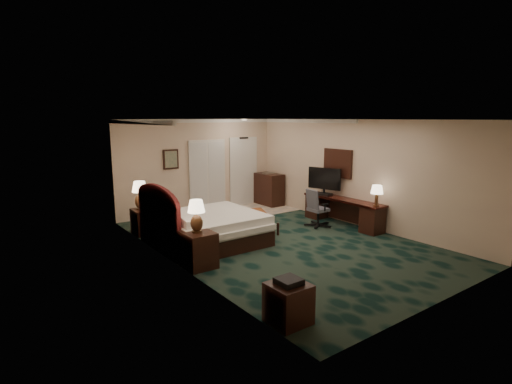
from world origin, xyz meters
TOP-DOWN VIEW (x-y plane):
  - floor at (0.00, 0.00)m, footprint 5.00×7.50m
  - ceiling at (0.00, 0.00)m, footprint 5.00×7.50m
  - wall_back at (0.00, 3.75)m, footprint 5.00×0.00m
  - wall_front at (0.00, -3.75)m, footprint 5.00×0.00m
  - wall_left at (-2.50, 0.00)m, footprint 0.00×7.50m
  - wall_right at (2.50, 0.00)m, footprint 0.00×7.50m
  - crown_molding at (0.00, 0.00)m, footprint 5.00×7.50m
  - tile_patch at (0.90, 2.90)m, footprint 3.20×1.70m
  - headboard at (-2.44, 1.00)m, footprint 0.12×2.00m
  - entry_door at (1.55, 3.72)m, footprint 1.02×0.06m
  - closet_doors at (0.25, 3.71)m, footprint 1.20×0.06m
  - wall_art at (-0.90, 3.71)m, footprint 0.45×0.06m
  - wall_mirror at (2.46, 0.60)m, footprint 0.05×0.95m
  - bed at (-1.34, 0.80)m, footprint 2.11×1.96m
  - nightstand_near at (-2.21, -0.30)m, footprint 0.53×0.61m
  - nightstand_far at (-2.24, 2.40)m, footprint 0.48×0.55m
  - lamp_near at (-2.23, -0.30)m, footprint 0.36×0.36m
  - lamp_far at (-2.28, 2.44)m, footprint 0.44×0.44m
  - bed_bench at (0.10, 0.95)m, footprint 0.92×1.37m
  - side_table at (-2.21, -2.86)m, footprint 0.51×0.51m
  - desk at (2.22, 0.15)m, footprint 0.51×2.38m
  - tv at (2.19, 0.81)m, footprint 0.33×0.93m
  - desk_lamp at (2.19, -0.90)m, footprint 0.34×0.34m
  - desk_chair at (1.59, 0.40)m, footprint 0.58×0.55m
  - minibar at (2.19, 3.20)m, footprint 0.53×0.95m

SIDE VIEW (x-z plane):
  - floor at x=0.00m, z-range 0.00..0.00m
  - tile_patch at x=0.90m, z-range 0.00..0.01m
  - bed_bench at x=0.10m, z-range 0.00..0.44m
  - side_table at x=-2.21m, z-range 0.00..0.55m
  - nightstand_far at x=-2.24m, z-range 0.00..0.60m
  - nightstand_near at x=-2.21m, z-range 0.00..0.67m
  - bed at x=-1.34m, z-range 0.00..0.67m
  - desk at x=2.22m, z-range 0.00..0.69m
  - desk_chair at x=1.59m, z-range 0.00..0.98m
  - minibar at x=2.19m, z-range 0.00..1.00m
  - headboard at x=-2.44m, z-range 0.00..1.40m
  - lamp_far at x=-2.28m, z-range 0.60..1.27m
  - desk_lamp at x=2.19m, z-range 0.69..1.20m
  - lamp_near at x=-2.23m, z-range 0.67..1.27m
  - entry_door at x=1.55m, z-range -0.04..2.14m
  - closet_doors at x=0.25m, z-range 0.00..2.10m
  - tv at x=2.19m, z-range 0.69..1.43m
  - wall_back at x=0.00m, z-range 0.00..2.70m
  - wall_front at x=0.00m, z-range 0.00..2.70m
  - wall_left at x=-2.50m, z-range 0.00..2.70m
  - wall_right at x=2.50m, z-range 0.00..2.70m
  - wall_mirror at x=2.46m, z-range 1.18..1.93m
  - wall_art at x=-0.90m, z-range 1.33..1.88m
  - crown_molding at x=0.00m, z-range 2.60..2.70m
  - ceiling at x=0.00m, z-range 2.70..2.70m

